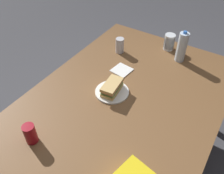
{
  "coord_description": "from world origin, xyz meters",
  "views": [
    {
      "loc": [
        0.98,
        0.53,
        1.85
      ],
      "look_at": [
        0.0,
        -0.1,
        0.79
      ],
      "focal_mm": 38.77,
      "sensor_mm": 36.0,
      "label": 1
    }
  ],
  "objects_px": {
    "water_bottle_tall": "(182,47)",
    "sandwich": "(112,87)",
    "soda_can_silver": "(120,45)",
    "soda_can_red": "(30,134)",
    "paper_plate": "(112,92)",
    "plastic_cup_stack": "(169,42)",
    "dining_table": "(125,106)"
  },
  "relations": [
    {
      "from": "water_bottle_tall",
      "to": "plastic_cup_stack",
      "type": "xyz_separation_m",
      "value": [
        -0.1,
        -0.13,
        -0.05
      ]
    },
    {
      "from": "soda_can_red",
      "to": "plastic_cup_stack",
      "type": "xyz_separation_m",
      "value": [
        -1.25,
        0.27,
        0.0
      ]
    },
    {
      "from": "paper_plate",
      "to": "soda_can_silver",
      "type": "xyz_separation_m",
      "value": [
        -0.44,
        -0.21,
        0.05
      ]
    },
    {
      "from": "soda_can_red",
      "to": "soda_can_silver",
      "type": "distance_m",
      "value": 1.0
    },
    {
      "from": "plastic_cup_stack",
      "to": "paper_plate",
      "type": "bearing_deg",
      "value": -8.89
    },
    {
      "from": "plastic_cup_stack",
      "to": "dining_table",
      "type": "bearing_deg",
      "value": -0.61
    },
    {
      "from": "dining_table",
      "to": "water_bottle_tall",
      "type": "distance_m",
      "value": 0.64
    },
    {
      "from": "dining_table",
      "to": "soda_can_red",
      "type": "relative_size",
      "value": 13.63
    },
    {
      "from": "sandwich",
      "to": "soda_can_red",
      "type": "relative_size",
      "value": 1.56
    },
    {
      "from": "paper_plate",
      "to": "water_bottle_tall",
      "type": "height_order",
      "value": "water_bottle_tall"
    },
    {
      "from": "dining_table",
      "to": "water_bottle_tall",
      "type": "bearing_deg",
      "value": 166.65
    },
    {
      "from": "sandwich",
      "to": "soda_can_red",
      "type": "xyz_separation_m",
      "value": [
        0.55,
        -0.16,
        0.01
      ]
    },
    {
      "from": "water_bottle_tall",
      "to": "plastic_cup_stack",
      "type": "height_order",
      "value": "water_bottle_tall"
    },
    {
      "from": "dining_table",
      "to": "paper_plate",
      "type": "relative_size",
      "value": 7.38
    },
    {
      "from": "sandwich",
      "to": "water_bottle_tall",
      "type": "bearing_deg",
      "value": 158.14
    },
    {
      "from": "paper_plate",
      "to": "soda_can_silver",
      "type": "distance_m",
      "value": 0.49
    },
    {
      "from": "plastic_cup_stack",
      "to": "soda_can_silver",
      "type": "bearing_deg",
      "value": -51.2
    },
    {
      "from": "paper_plate",
      "to": "sandwich",
      "type": "xyz_separation_m",
      "value": [
        0.0,
        0.0,
        0.05
      ]
    },
    {
      "from": "sandwich",
      "to": "plastic_cup_stack",
      "type": "bearing_deg",
      "value": 171.34
    },
    {
      "from": "dining_table",
      "to": "water_bottle_tall",
      "type": "height_order",
      "value": "water_bottle_tall"
    },
    {
      "from": "sandwich",
      "to": "soda_can_silver",
      "type": "distance_m",
      "value": 0.49
    },
    {
      "from": "dining_table",
      "to": "soda_can_silver",
      "type": "relative_size",
      "value": 13.63
    },
    {
      "from": "paper_plate",
      "to": "plastic_cup_stack",
      "type": "bearing_deg",
      "value": 171.11
    },
    {
      "from": "soda_can_red",
      "to": "soda_can_silver",
      "type": "xyz_separation_m",
      "value": [
        -0.99,
        -0.05,
        0.0
      ]
    },
    {
      "from": "sandwich",
      "to": "water_bottle_tall",
      "type": "xyz_separation_m",
      "value": [
        -0.6,
        0.24,
        0.06
      ]
    },
    {
      "from": "dining_table",
      "to": "soda_can_red",
      "type": "distance_m",
      "value": 0.63
    },
    {
      "from": "sandwich",
      "to": "water_bottle_tall",
      "type": "height_order",
      "value": "water_bottle_tall"
    },
    {
      "from": "water_bottle_tall",
      "to": "soda_can_silver",
      "type": "height_order",
      "value": "water_bottle_tall"
    },
    {
      "from": "dining_table",
      "to": "water_bottle_tall",
      "type": "relative_size",
      "value": 6.68
    },
    {
      "from": "soda_can_red",
      "to": "soda_can_silver",
      "type": "height_order",
      "value": "same"
    },
    {
      "from": "water_bottle_tall",
      "to": "paper_plate",
      "type": "bearing_deg",
      "value": -22.17
    },
    {
      "from": "water_bottle_tall",
      "to": "sandwich",
      "type": "bearing_deg",
      "value": -21.86
    }
  ]
}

